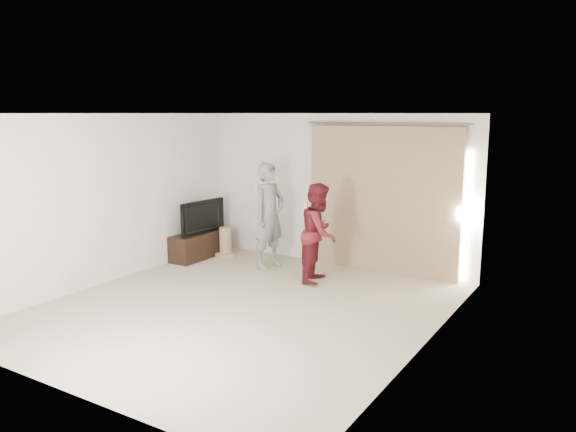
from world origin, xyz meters
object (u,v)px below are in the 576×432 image
object	(u,v)px
tv_console	(199,245)
tv	(199,216)
person_man	(269,216)
person_woman	(319,233)

from	to	relation	value
tv_console	tv	world-z (taller)	tv
person_man	person_woman	distance (m)	1.14
tv_console	person_woman	bearing A→B (deg)	-3.02
tv	person_woman	world-z (taller)	person_woman
tv	person_woman	bearing A→B (deg)	-88.27
tv_console	person_man	size ratio (longest dim) A/B	0.68
tv_console	person_man	bearing A→B (deg)	5.10
tv_console	person_woman	world-z (taller)	person_woman
tv_console	tv	distance (m)	0.53
person_man	tv	bearing A→B (deg)	-174.90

